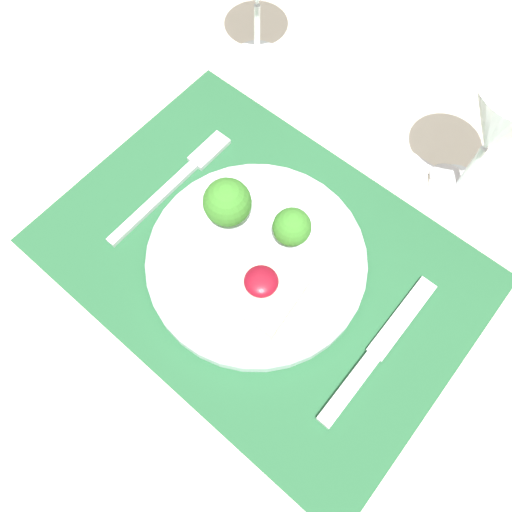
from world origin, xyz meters
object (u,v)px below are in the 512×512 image
Objects in this scene: dinner_plate at (255,256)px; spoon at (434,170)px; fork at (179,179)px; knife at (371,358)px; wine_glass_near at (502,122)px.

spoon is at bearing 69.18° from dinner_plate.
knife is (0.31, -0.03, 0.00)m from fork.
dinner_plate is 1.25× the size of knife.
dinner_plate is 1.38× the size of wine_glass_near.
wine_glass_near reaches higher than dinner_plate.
knife is at bearing -77.19° from spoon.
dinner_plate is 1.36× the size of spoon.
spoon is at bearing 45.34° from fork.
dinner_plate is at bearing -115.29° from spoon.
spoon is at bearing 106.18° from knife.
spoon is (0.09, 0.24, -0.01)m from dinner_plate.
fork is 0.31m from knife.
knife is at bearing -2.42° from dinner_plate.
knife is 0.26m from spoon.
dinner_plate is 0.15m from fork.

